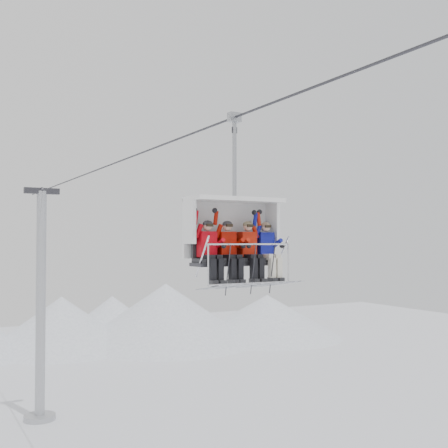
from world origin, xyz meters
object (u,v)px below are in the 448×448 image
skier_center_right (250,249)px  skier_far_right (268,250)px  lift_tower_right (41,320)px  skier_far_left (209,250)px  skier_center_left (229,250)px  chairlift_carrier (232,230)px

skier_center_right → skier_far_right: (0.50, -0.00, -0.01)m
lift_tower_right → skier_far_left: (-0.76, -22.69, 4.41)m
skier_far_left → skier_center_right: same height
skier_center_left → skier_center_right: (0.56, 0.00, 0.00)m
skier_center_left → skier_far_right: (1.05, -0.00, -0.01)m
skier_far_right → chairlift_carrier: bearing=159.1°
skier_far_left → skier_center_left: (0.51, 0.00, 0.00)m
chairlift_carrier → skier_far_right: size_ratio=2.36×
chairlift_carrier → skier_far_right: chairlift_carrier is taller
chairlift_carrier → skier_far_left: bearing=-158.1°
lift_tower_right → chairlift_carrier: size_ratio=3.38×
chairlift_carrier → skier_center_left: 0.61m
skier_far_left → skier_far_right: 1.56m
chairlift_carrier → skier_far_right: (0.80, -0.31, -0.47)m
lift_tower_right → skier_center_left: 23.12m
chairlift_carrier → skier_far_right: 0.98m
chairlift_carrier → skier_center_left: bearing=-129.4°
skier_far_left → skier_center_right: bearing=0.0°
chairlift_carrier → skier_center_left: (-0.25, -0.30, -0.46)m
skier_far_left → skier_center_left: same height
skier_far_left → skier_far_right: skier_far_left is taller
skier_center_right → skier_far_right: bearing=-0.2°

